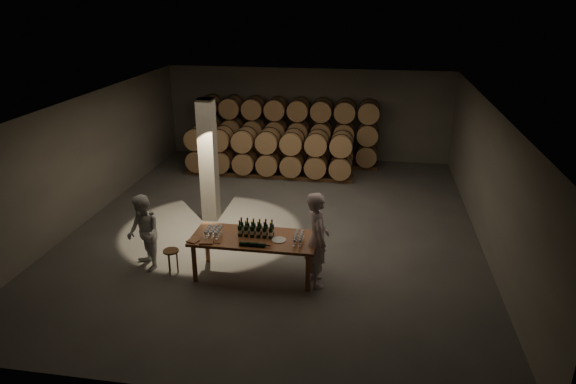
% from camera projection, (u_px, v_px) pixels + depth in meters
% --- Properties ---
extents(room, '(12.00, 12.00, 12.00)m').
position_uv_depth(room, '(208.00, 161.00, 13.11)').
color(room, '#4E4C49').
rests_on(room, ground).
extents(tasting_table, '(2.60, 1.10, 0.90)m').
position_uv_depth(tasting_table, '(254.00, 242.00, 10.64)').
color(tasting_table, brown).
rests_on(tasting_table, ground).
extents(barrel_stack_back, '(6.26, 0.95, 2.31)m').
position_uv_depth(barrel_stack_back, '(288.00, 130.00, 17.66)').
color(barrel_stack_back, '#50331B').
rests_on(barrel_stack_back, ground).
extents(barrel_stack_front, '(5.48, 0.95, 1.57)m').
position_uv_depth(barrel_stack_front, '(269.00, 151.00, 16.57)').
color(barrel_stack_front, '#50331B').
rests_on(barrel_stack_front, ground).
extents(bottle_cluster, '(0.74, 0.24, 0.36)m').
position_uv_depth(bottle_cluster, '(256.00, 230.00, 10.62)').
color(bottle_cluster, black).
rests_on(bottle_cluster, tasting_table).
extents(lying_bottles, '(0.63, 0.08, 0.08)m').
position_uv_depth(lying_bottles, '(253.00, 244.00, 10.21)').
color(lying_bottles, black).
rests_on(lying_bottles, tasting_table).
extents(glass_cluster_left, '(0.30, 0.41, 0.17)m').
position_uv_depth(glass_cluster_left, '(213.00, 230.00, 10.65)').
color(glass_cluster_left, silver).
rests_on(glass_cluster_left, tasting_table).
extents(glass_cluster_right, '(0.19, 0.52, 0.16)m').
position_uv_depth(glass_cluster_right, '(299.00, 236.00, 10.39)').
color(glass_cluster_right, silver).
rests_on(glass_cluster_right, tasting_table).
extents(plate, '(0.30, 0.30, 0.02)m').
position_uv_depth(plate, '(279.00, 240.00, 10.46)').
color(plate, silver).
rests_on(plate, tasting_table).
extents(notebook_near, '(0.31, 0.27, 0.03)m').
position_uv_depth(notebook_near, '(206.00, 242.00, 10.37)').
color(notebook_near, brown).
rests_on(notebook_near, tasting_table).
extents(notebook_corner, '(0.28, 0.32, 0.02)m').
position_uv_depth(notebook_corner, '(194.00, 240.00, 10.45)').
color(notebook_corner, brown).
rests_on(notebook_corner, tasting_table).
extents(pen, '(0.15, 0.03, 0.01)m').
position_uv_depth(pen, '(217.00, 243.00, 10.34)').
color(pen, black).
rests_on(pen, tasting_table).
extents(stool, '(0.33, 0.33, 0.55)m').
position_uv_depth(stool, '(171.00, 254.00, 10.84)').
color(stool, '#50331B').
rests_on(stool, ground).
extents(person_man, '(0.69, 0.85, 2.01)m').
position_uv_depth(person_man, '(317.00, 239.00, 10.27)').
color(person_man, beige).
rests_on(person_man, ground).
extents(person_woman, '(1.02, 1.03, 1.68)m').
position_uv_depth(person_woman, '(144.00, 233.00, 10.93)').
color(person_woman, silver).
rests_on(person_woman, ground).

